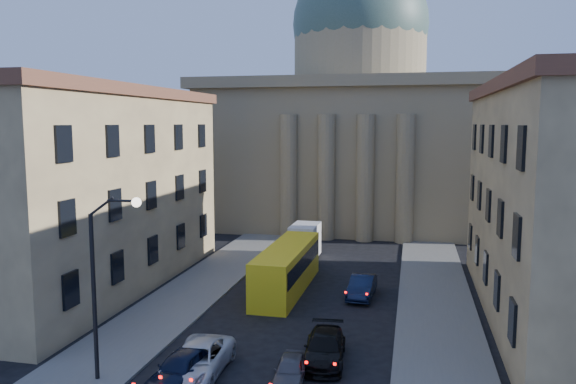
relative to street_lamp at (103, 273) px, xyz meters
name	(u,v)px	position (x,y,z in m)	size (l,w,h in m)	color
sidewalk_left	(168,310)	(-1.53, 10.00, -5.21)	(5.00, 60.00, 0.15)	#63615A
sidewalk_right	(439,331)	(15.47, 10.00, -5.21)	(5.00, 60.00, 0.15)	#63615A
church	(358,125)	(6.97, 47.47, 6.59)	(68.02, 28.76, 36.60)	#827450
building_left	(81,187)	(-10.03, 14.00, 2.14)	(11.60, 26.60, 14.70)	tan
street_lamp	(103,273)	(0.00, 0.00, 0.00)	(2.62, 0.44, 8.83)	black
car_left_near	(182,368)	(3.47, 0.61, -4.50)	(1.85, 4.60, 1.57)	black
car_left_mid	(197,360)	(3.83, 1.62, -4.52)	(2.55, 5.53, 1.54)	silver
car_right_mid	(325,348)	(9.57, 4.52, -4.57)	(2.02, 4.97, 1.44)	black
car_right_far	(290,370)	(8.37, 1.88, -4.67)	(1.45, 3.60, 1.23)	#4A4A4F
car_right_distant	(362,287)	(10.47, 15.68, -4.53)	(1.61, 4.60, 1.52)	black
city_bus	(287,267)	(4.98, 16.18, -3.54)	(2.80, 11.55, 3.25)	yellow
box_truck	(303,245)	(4.46, 24.94, -3.81)	(2.32, 5.71, 3.12)	silver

